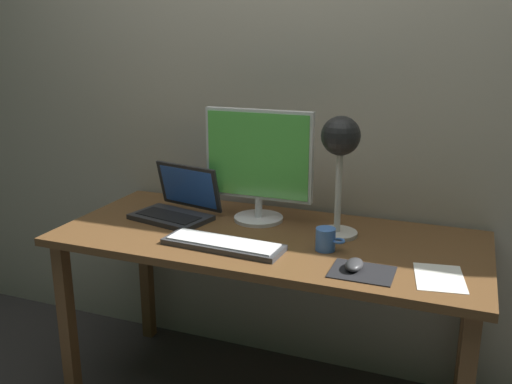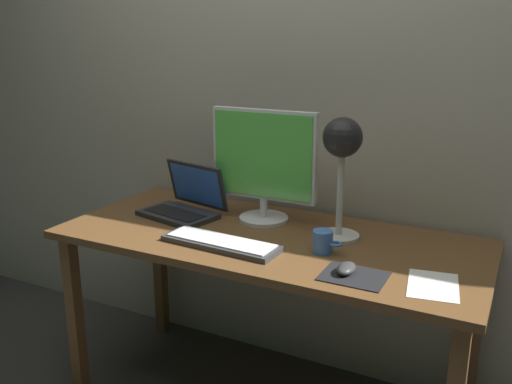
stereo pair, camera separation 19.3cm
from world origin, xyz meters
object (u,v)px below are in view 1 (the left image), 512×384
Objects in this scene: keyboard_main at (223,244)px; coffee_mug at (326,239)px; desk_lamp at (340,149)px; mouse at (354,265)px; monitor at (258,162)px; laptop at (179,202)px.

coffee_mug is (0.35, 0.11, 0.03)m from keyboard_main.
desk_lamp is 4.71× the size of mouse.
monitor is 1.01× the size of keyboard_main.
desk_lamp is at bearing 113.27° from mouse.
laptop is (-0.33, -0.07, -0.18)m from monitor.
keyboard_main is at bearing 176.43° from mouse.
coffee_mug is (0.34, -0.22, -0.20)m from monitor.
desk_lamp reaches higher than mouse.
keyboard_main is 0.54m from desk_lamp.
monitor is 0.45m from coffee_mug.
monitor is at bearing 88.14° from keyboard_main.
mouse is (0.48, -0.03, 0.01)m from keyboard_main.
mouse is 0.91× the size of coffee_mug.
desk_lamp reaches higher than laptop.
coffee_mug is at bearing -90.10° from desk_lamp.
monitor is 1.00× the size of desk_lamp.
keyboard_main is 0.37m from coffee_mug.
monitor is 1.27× the size of laptop.
desk_lamp reaches higher than coffee_mug.
monitor is 0.40m from keyboard_main.
mouse is at bearing -46.73° from coffee_mug.
keyboard_main is (-0.01, -0.32, -0.23)m from monitor.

